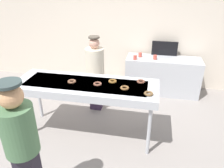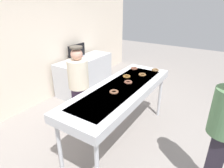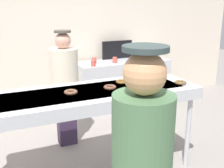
{
  "view_description": "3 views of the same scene",
  "coord_description": "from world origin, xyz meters",
  "px_view_note": "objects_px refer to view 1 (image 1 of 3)",
  "views": [
    {
      "loc": [
        1.04,
        -3.0,
        2.54
      ],
      "look_at": [
        0.38,
        0.31,
        0.88
      ],
      "focal_mm": 34.43,
      "sensor_mm": 36.0,
      "label": 1
    },
    {
      "loc": [
        -2.38,
        -1.36,
        2.28
      ],
      "look_at": [
        0.19,
        0.29,
        0.92
      ],
      "focal_mm": 30.46,
      "sensor_mm": 36.0,
      "label": 2
    },
    {
      "loc": [
        -0.99,
        -2.75,
        1.92
      ],
      "look_at": [
        0.32,
        0.17,
        0.99
      ],
      "focal_mm": 45.82,
      "sensor_mm": 36.0,
      "label": 3
    }
  ],
  "objects_px": {
    "chocolate_donut_4": "(113,81)",
    "chocolate_donut_5": "(72,81)",
    "chocolate_donut_3": "(98,84)",
    "customer_waiting": "(22,144)",
    "worker_baker": "(95,69)",
    "chocolate_donut_0": "(141,81)",
    "fryer_conveyor": "(86,87)",
    "paper_cup_2": "(135,57)",
    "chocolate_donut_1": "(125,88)",
    "prep_counter": "(162,76)",
    "menu_display": "(165,48)",
    "paper_cup_1": "(140,55)",
    "paper_cup_0": "(155,57)",
    "chocolate_donut_2": "(149,94)"
  },
  "relations": [
    {
      "from": "chocolate_donut_0",
      "to": "customer_waiting",
      "type": "relative_size",
      "value": 0.08
    },
    {
      "from": "worker_baker",
      "to": "chocolate_donut_0",
      "type": "bearing_deg",
      "value": 156.6
    },
    {
      "from": "worker_baker",
      "to": "chocolate_donut_5",
      "type": "bearing_deg",
      "value": 89.38
    },
    {
      "from": "chocolate_donut_5",
      "to": "paper_cup_1",
      "type": "xyz_separation_m",
      "value": [
        0.97,
        1.9,
        -0.1
      ]
    },
    {
      "from": "chocolate_donut_0",
      "to": "customer_waiting",
      "type": "bearing_deg",
      "value": -123.43
    },
    {
      "from": "chocolate_donut_2",
      "to": "paper_cup_1",
      "type": "height_order",
      "value": "chocolate_donut_2"
    },
    {
      "from": "worker_baker",
      "to": "fryer_conveyor",
      "type": "bearing_deg",
      "value": 104.69
    },
    {
      "from": "prep_counter",
      "to": "paper_cup_0",
      "type": "height_order",
      "value": "paper_cup_0"
    },
    {
      "from": "chocolate_donut_4",
      "to": "prep_counter",
      "type": "relative_size",
      "value": 0.08
    },
    {
      "from": "fryer_conveyor",
      "to": "chocolate_donut_4",
      "type": "bearing_deg",
      "value": 16.31
    },
    {
      "from": "chocolate_donut_1",
      "to": "chocolate_donut_3",
      "type": "height_order",
      "value": "same"
    },
    {
      "from": "chocolate_donut_3",
      "to": "chocolate_donut_5",
      "type": "distance_m",
      "value": 0.44
    },
    {
      "from": "fryer_conveyor",
      "to": "paper_cup_0",
      "type": "height_order",
      "value": "fryer_conveyor"
    },
    {
      "from": "paper_cup_0",
      "to": "worker_baker",
      "type": "bearing_deg",
      "value": -141.12
    },
    {
      "from": "paper_cup_0",
      "to": "paper_cup_1",
      "type": "height_order",
      "value": "same"
    },
    {
      "from": "fryer_conveyor",
      "to": "chocolate_donut_4",
      "type": "distance_m",
      "value": 0.45
    },
    {
      "from": "fryer_conveyor",
      "to": "paper_cup_2",
      "type": "relative_size",
      "value": 23.38
    },
    {
      "from": "chocolate_donut_0",
      "to": "menu_display",
      "type": "xyz_separation_m",
      "value": [
        0.42,
        1.91,
        0.02
      ]
    },
    {
      "from": "chocolate_donut_5",
      "to": "prep_counter",
      "type": "height_order",
      "value": "chocolate_donut_5"
    },
    {
      "from": "chocolate_donut_2",
      "to": "chocolate_donut_4",
      "type": "distance_m",
      "value": 0.68
    },
    {
      "from": "fryer_conveyor",
      "to": "menu_display",
      "type": "height_order",
      "value": "menu_display"
    },
    {
      "from": "chocolate_donut_0",
      "to": "chocolate_donut_5",
      "type": "height_order",
      "value": "same"
    },
    {
      "from": "paper_cup_2",
      "to": "fryer_conveyor",
      "type": "bearing_deg",
      "value": -111.19
    },
    {
      "from": "customer_waiting",
      "to": "prep_counter",
      "type": "relative_size",
      "value": 0.99
    },
    {
      "from": "chocolate_donut_5",
      "to": "prep_counter",
      "type": "relative_size",
      "value": 0.08
    },
    {
      "from": "chocolate_donut_3",
      "to": "customer_waiting",
      "type": "bearing_deg",
      "value": -106.72
    },
    {
      "from": "chocolate_donut_5",
      "to": "worker_baker",
      "type": "bearing_deg",
      "value": 79.32
    },
    {
      "from": "chocolate_donut_0",
      "to": "chocolate_donut_4",
      "type": "distance_m",
      "value": 0.47
    },
    {
      "from": "fryer_conveyor",
      "to": "customer_waiting",
      "type": "distance_m",
      "value": 1.5
    },
    {
      "from": "chocolate_donut_0",
      "to": "paper_cup_2",
      "type": "bearing_deg",
      "value": 99.25
    },
    {
      "from": "chocolate_donut_4",
      "to": "chocolate_donut_5",
      "type": "bearing_deg",
      "value": -167.8
    },
    {
      "from": "chocolate_donut_3",
      "to": "customer_waiting",
      "type": "xyz_separation_m",
      "value": [
        -0.44,
        -1.46,
        -0.04
      ]
    },
    {
      "from": "customer_waiting",
      "to": "menu_display",
      "type": "height_order",
      "value": "customer_waiting"
    },
    {
      "from": "paper_cup_2",
      "to": "prep_counter",
      "type": "bearing_deg",
      "value": 17.08
    },
    {
      "from": "menu_display",
      "to": "customer_waiting",
      "type": "bearing_deg",
      "value": -113.03
    },
    {
      "from": "chocolate_donut_0",
      "to": "chocolate_donut_2",
      "type": "xyz_separation_m",
      "value": [
        0.14,
        -0.39,
        0.0
      ]
    },
    {
      "from": "chocolate_donut_4",
      "to": "customer_waiting",
      "type": "xyz_separation_m",
      "value": [
        -0.65,
        -1.6,
        -0.04
      ]
    },
    {
      "from": "chocolate_donut_1",
      "to": "chocolate_donut_4",
      "type": "height_order",
      "value": "same"
    },
    {
      "from": "chocolate_donut_1",
      "to": "prep_counter",
      "type": "height_order",
      "value": "chocolate_donut_1"
    },
    {
      "from": "customer_waiting",
      "to": "chocolate_donut_3",
      "type": "bearing_deg",
      "value": 70.85
    },
    {
      "from": "fryer_conveyor",
      "to": "chocolate_donut_1",
      "type": "relative_size",
      "value": 17.09
    },
    {
      "from": "chocolate_donut_1",
      "to": "chocolate_donut_3",
      "type": "xyz_separation_m",
      "value": [
        -0.45,
        0.05,
        0.0
      ]
    },
    {
      "from": "paper_cup_0",
      "to": "chocolate_donut_2",
      "type": "bearing_deg",
      "value": -91.94
    },
    {
      "from": "chocolate_donut_5",
      "to": "customer_waiting",
      "type": "distance_m",
      "value": 1.46
    },
    {
      "from": "prep_counter",
      "to": "paper_cup_1",
      "type": "xyz_separation_m",
      "value": [
        -0.56,
        0.01,
        0.49
      ]
    },
    {
      "from": "chocolate_donut_5",
      "to": "paper_cup_1",
      "type": "bearing_deg",
      "value": 62.86
    },
    {
      "from": "paper_cup_1",
      "to": "menu_display",
      "type": "height_order",
      "value": "menu_display"
    },
    {
      "from": "worker_baker",
      "to": "paper_cup_1",
      "type": "relative_size",
      "value": 15.53
    },
    {
      "from": "worker_baker",
      "to": "customer_waiting",
      "type": "height_order",
      "value": "customer_waiting"
    },
    {
      "from": "fryer_conveyor",
      "to": "paper_cup_0",
      "type": "xyz_separation_m",
      "value": [
        1.09,
        1.77,
        -0.01
      ]
    }
  ]
}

